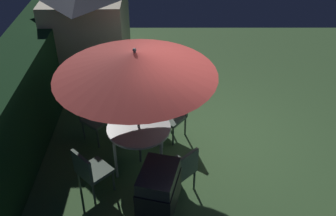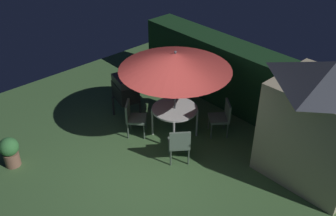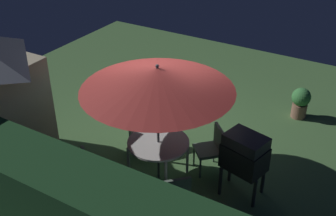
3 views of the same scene
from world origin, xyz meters
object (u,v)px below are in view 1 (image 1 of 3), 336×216
object	(u,v)px
chair_toward_hedge	(90,170)
chair_toward_house	(181,169)
bbq_grill	(159,189)
chair_far_side	(93,115)
patio_umbrella	(135,63)
chair_near_shed	(174,112)
patio_table	(139,130)
garden_shed	(89,26)

from	to	relation	value
chair_toward_hedge	chair_toward_house	bearing A→B (deg)	-88.92
bbq_grill	chair_far_side	world-z (taller)	bbq_grill
bbq_grill	chair_toward_hedge	size ratio (longest dim) A/B	1.33
bbq_grill	chair_far_side	size ratio (longest dim) A/B	1.33
patio_umbrella	chair_near_shed	bearing A→B (deg)	-37.24
patio_table	chair_toward_hedge	world-z (taller)	chair_toward_hedge
bbq_grill	patio_table	bearing A→B (deg)	14.14
patio_umbrella	chair_toward_hedge	bearing A→B (deg)	135.53
chair_far_side	patio_table	bearing A→B (deg)	-128.23
bbq_grill	chair_toward_house	xyz separation A→B (m)	(0.74, -0.34, -0.33)
patio_umbrella	chair_toward_house	world-z (taller)	patio_umbrella
garden_shed	chair_far_side	size ratio (longest dim) A/B	2.96
bbq_grill	chair_toward_hedge	world-z (taller)	bbq_grill
bbq_grill	chair_near_shed	bearing A→B (deg)	-6.07
patio_umbrella	chair_toward_hedge	distance (m)	1.84
garden_shed	chair_far_side	bearing A→B (deg)	-170.63
patio_umbrella	chair_far_side	xyz separation A→B (m)	(0.72, 0.92, -1.51)
chair_near_shed	chair_toward_hedge	bearing A→B (deg)	139.05
patio_table	chair_toward_house	world-z (taller)	chair_toward_house
patio_umbrella	chair_toward_house	bearing A→B (deg)	-135.69
patio_umbrella	chair_toward_hedge	world-z (taller)	patio_umbrella
garden_shed	patio_table	bearing A→B (deg)	-156.51
patio_table	chair_far_side	bearing A→B (deg)	51.77
bbq_grill	chair_far_side	xyz separation A→B (m)	(2.19, 1.29, -0.33)
chair_far_side	chair_toward_hedge	world-z (taller)	same
patio_umbrella	chair_toward_hedge	size ratio (longest dim) A/B	2.85
patio_table	chair_near_shed	distance (m)	1.03
patio_table	chair_toward_house	bearing A→B (deg)	-135.69
chair_toward_hedge	chair_toward_house	world-z (taller)	same
chair_far_side	chair_toward_hedge	size ratio (longest dim) A/B	1.00
bbq_grill	chair_near_shed	size ratio (longest dim) A/B	1.33
patio_umbrella	chair_far_side	world-z (taller)	patio_umbrella
chair_near_shed	chair_toward_house	bearing A→B (deg)	-176.23
patio_table	garden_shed	bearing A→B (deg)	23.49
chair_near_shed	chair_toward_house	xyz separation A→B (m)	(-1.53, -0.10, 0.00)
chair_toward_hedge	bbq_grill	bearing A→B (deg)	-122.55
garden_shed	bbq_grill	world-z (taller)	garden_shed
patio_umbrella	chair_near_shed	size ratio (longest dim) A/B	2.85
garden_shed	chair_toward_hedge	distance (m)	3.86
bbq_grill	chair_toward_hedge	distance (m)	1.36
chair_near_shed	garden_shed	bearing A→B (deg)	41.29
patio_table	chair_toward_hedge	bearing A→B (deg)	135.53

